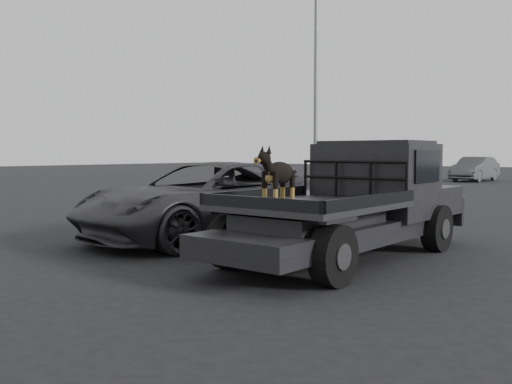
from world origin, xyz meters
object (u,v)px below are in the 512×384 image
Objects in this scene: dog at (278,177)px; floodlight_near at (316,29)px; distant_car_a at (475,169)px; flatbed_ute at (346,228)px; parked_suv at (209,200)px.

dog is 18.45m from floodlight_near.
floodlight_near reaches higher than distant_car_a.
distant_car_a is (-6.21, 26.47, -0.61)m from dog.
floodlight_near is (-9.25, 14.94, 5.61)m from dog.
floodlight_near reaches higher than dog.
distant_car_a reaches higher than flatbed_ute.
distant_car_a is 13.45m from floodlight_near.
floodlight_near is at bearing 122.75° from parked_suv.
flatbed_ute is 1.31× the size of distant_car_a.
floodlight_near is at bearing 124.97° from flatbed_ute.
distant_car_a is at bearing 103.20° from dog.
floodlight_near reaches higher than parked_suv.
flatbed_ute is at bearing -74.45° from distant_car_a.
floodlight_near reaches higher than flatbed_ute.
parked_suv reaches higher than distant_car_a.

